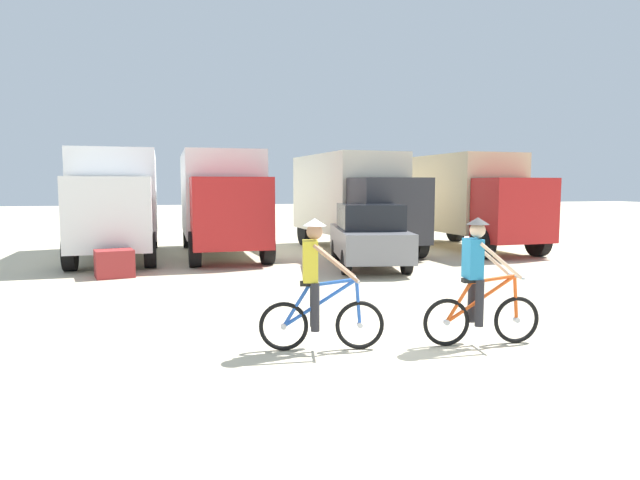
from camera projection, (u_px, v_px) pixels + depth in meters
name	position (u px, v px, depth m)	size (l,w,h in m)	color
ground_plane	(388.00, 337.00, 8.24)	(120.00, 120.00, 0.00)	beige
box_truck_avon_van	(117.00, 198.00, 17.38)	(2.55, 6.81, 3.35)	white
box_truck_white_box	(221.00, 198.00, 18.08)	(2.49, 6.79, 3.35)	white
box_truck_cream_rv	(353.00, 197.00, 19.18)	(2.93, 6.92, 3.35)	beige
box_truck_tan_camper	(465.00, 197.00, 19.83)	(2.67, 6.85, 3.35)	#CCB78E
sedan_parked	(369.00, 236.00, 15.27)	(2.50, 4.45, 1.76)	slate
cyclist_orange_shirt	(318.00, 290.00, 7.53)	(1.71, 0.56, 1.82)	black
cyclist_cowboy_hat	(479.00, 286.00, 7.78)	(1.73, 0.52, 1.82)	black
supply_crate	(114.00, 263.00, 13.65)	(0.74, 0.90, 0.68)	#9E2D2D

